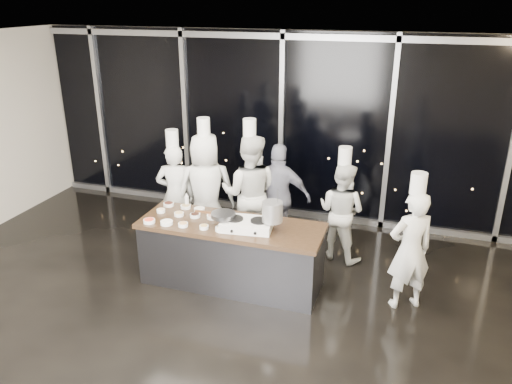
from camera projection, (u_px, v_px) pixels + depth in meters
The scene contains 15 objects.
ground at pixel (206, 320), 6.11m from camera, with size 9.00×9.00×0.00m, color black.
room_shell at pixel (214, 145), 5.24m from camera, with size 9.02×7.02×3.21m.
window_wall at pixel (282, 127), 8.56m from camera, with size 8.90×0.11×3.20m.
demo_counter at pixel (231, 254), 6.74m from camera, with size 2.46×0.86×0.90m.
stove at pixel (247, 224), 6.42m from camera, with size 0.69×0.47×0.14m.
frying_pan at pixel (223, 215), 6.44m from camera, with size 0.57×0.36×0.05m.
stock_pot at pixel (272, 212), 6.28m from camera, with size 0.26×0.26×0.26m, color #A6A6A8.
prep_bowls at pixel (192, 217), 6.71m from camera, with size 1.41×0.75×0.05m.
squeeze_bottle at pixel (187, 200), 7.07m from camera, with size 0.06×0.06×0.22m.
chef_far_left at pixel (176, 194), 7.76m from camera, with size 0.68×0.54×1.85m.
chef_left at pixel (206, 190), 7.66m from camera, with size 1.05×0.88×2.05m.
chef_center at pixel (250, 193), 7.54m from camera, with size 0.99×0.82×2.07m.
guest at pixel (279, 197), 7.65m from camera, with size 0.99×0.45×1.66m.
chef_right at pixel (341, 211), 7.32m from camera, with size 0.88×0.79×1.73m.
chef_side at pixel (410, 249), 6.12m from camera, with size 0.68×0.61×1.80m.
Camera 1 is at (2.15, -4.67, 3.71)m, focal length 35.00 mm.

